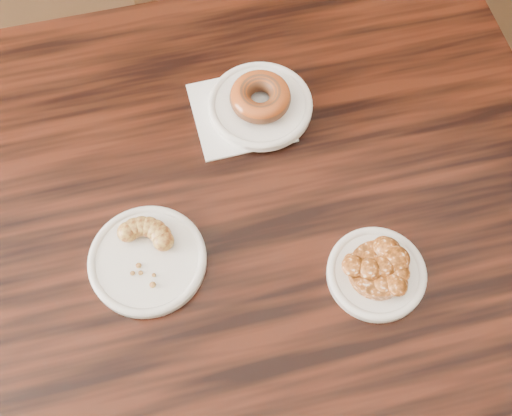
{
  "coord_description": "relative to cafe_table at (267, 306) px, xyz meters",
  "views": [
    {
      "loc": [
        -0.0,
        -0.21,
        1.62
      ],
      "look_at": [
        0.03,
        0.19,
        0.8
      ],
      "focal_mm": 45.0,
      "sensor_mm": 36.0,
      "label": 1
    }
  ],
  "objects": [
    {
      "name": "room_walls",
      "position": [
        -0.05,
        -0.18,
        1.02
      ],
      "size": [
        5.02,
        5.02,
        2.8
      ],
      "color": "tan",
      "rests_on": "floor"
    },
    {
      "name": "cafe_table",
      "position": [
        0.0,
        0.0,
        0.0
      ],
      "size": [
        1.11,
        1.11,
        0.75
      ],
      "primitive_type": "cube",
      "rotation": [
        0.0,
        0.0,
        0.15
      ],
      "color": "black",
      "rests_on": "floor"
    },
    {
      "name": "napkin",
      "position": [
        -0.03,
        0.21,
        0.38
      ],
      "size": [
        0.18,
        0.18,
        0.0
      ],
      "primitive_type": "cube",
      "rotation": [
        0.0,
        0.0,
        0.17
      ],
      "color": "white",
      "rests_on": "cafe_table"
    },
    {
      "name": "plate_donut",
      "position": [
        0.0,
        0.22,
        0.38
      ],
      "size": [
        0.17,
        0.17,
        0.01
      ],
      "primitive_type": "cylinder",
      "color": "white",
      "rests_on": "napkin"
    },
    {
      "name": "plate_cruller",
      "position": [
        -0.18,
        -0.03,
        0.38
      ],
      "size": [
        0.17,
        0.17,
        0.01
      ],
      "primitive_type": "cylinder",
      "color": "white",
      "rests_on": "cafe_table"
    },
    {
      "name": "plate_fritter",
      "position": [
        0.14,
        -0.08,
        0.38
      ],
      "size": [
        0.14,
        0.14,
        0.01
      ],
      "primitive_type": "cylinder",
      "color": "white",
      "rests_on": "cafe_table"
    },
    {
      "name": "glazed_donut",
      "position": [
        0.0,
        0.22,
        0.41
      ],
      "size": [
        0.1,
        0.1,
        0.03
      ],
      "primitive_type": "torus",
      "color": "#903D14",
      "rests_on": "plate_donut"
    },
    {
      "name": "apple_fritter",
      "position": [
        0.14,
        -0.08,
        0.4
      ],
      "size": [
        0.12,
        0.12,
        0.03
      ],
      "primitive_type": null,
      "color": "#431E07",
      "rests_on": "plate_fritter"
    },
    {
      "name": "cruller_fragment",
      "position": [
        -0.18,
        -0.03,
        0.4
      ],
      "size": [
        0.1,
        0.1,
        0.03
      ],
      "primitive_type": null,
      "color": "#5F2D13",
      "rests_on": "plate_cruller"
    }
  ]
}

